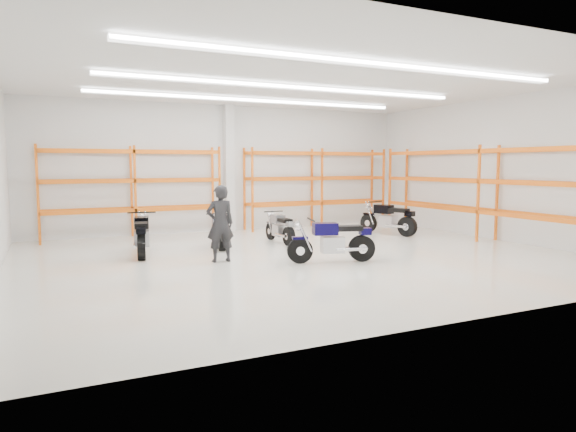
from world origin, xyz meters
name	(u,v)px	position (x,y,z in m)	size (l,w,h in m)	color
ground	(303,257)	(0.00, 0.00, 0.00)	(14.00, 14.00, 0.00)	silver
room_shell	(303,129)	(0.00, 0.03, 3.28)	(14.02, 12.02, 4.51)	white
motorcycle_main	(335,242)	(0.38, -1.01, 0.51)	(2.16, 0.92, 1.08)	black
motorcycle_back_a	(142,236)	(-3.75, 1.97, 0.52)	(0.84, 2.24, 1.10)	black
motorcycle_back_b	(220,231)	(-1.53, 2.26, 0.49)	(0.76, 2.00, 1.03)	black
motorcycle_back_c	(281,229)	(0.46, 2.39, 0.44)	(0.63, 1.91, 0.94)	black
motorcycle_back_d	(390,219)	(4.64, 2.52, 0.52)	(0.97, 2.21, 1.12)	black
standing_man	(220,224)	(-2.14, 0.27, 0.95)	(0.69, 0.45, 1.89)	black
structural_column	(229,169)	(0.00, 5.82, 2.25)	(0.32, 0.32, 4.50)	white
pallet_racking_back_left	(133,183)	(-3.40, 5.48, 1.79)	(5.67, 0.87, 3.00)	orange
pallet_racking_back_right	(317,181)	(3.40, 5.48, 1.79)	(5.67, 0.87, 3.00)	orange
pallet_racking_side	(488,183)	(6.48, 0.00, 1.81)	(0.87, 9.07, 3.00)	orange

